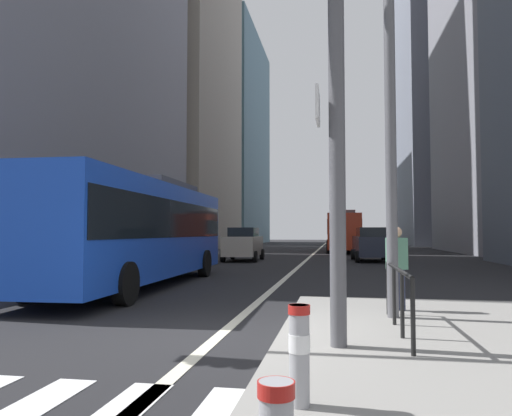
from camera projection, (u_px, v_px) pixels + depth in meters
The scene contains 17 objects.
ground_plane at pixel (305, 262), 27.28m from camera, with size 160.00×160.00×0.00m, color black.
lane_centre_line at pixel (314, 254), 37.13m from camera, with size 0.20×80.00×0.01m, color beige.
office_tower_left_mid at pixel (168, 56), 51.60m from camera, with size 12.45×18.34×41.31m, color gray.
office_tower_left_far at pixel (220, 140), 73.92m from camera, with size 12.24×23.15×31.74m, color slate.
office_tower_right_far at pixel (449, 67), 65.68m from camera, with size 13.10×22.17×48.57m, color slate.
city_bus_blue_oncoming at pixel (138, 227), 14.76m from camera, with size 2.91×11.35×3.40m.
city_bus_red_receding at pixel (343, 230), 40.66m from camera, with size 2.86×11.70×3.40m.
city_bus_red_distant at pixel (343, 231), 62.87m from camera, with size 2.71×10.94×3.40m.
car_oncoming_mid at pixel (243, 244), 28.14m from camera, with size 2.13×4.34×1.94m.
car_receding_near at pixel (341, 239), 49.57m from camera, with size 2.19×4.55×1.94m.
car_receding_far at pixel (371, 244), 27.69m from camera, with size 2.22×4.58×1.94m.
car_oncoming_far at pixel (189, 243), 29.70m from camera, with size 2.09×4.54×1.94m.
traffic_signal_gantry at pixel (178, 62), 6.95m from camera, with size 6.70×0.65×6.00m.
street_lamp_post at pixel (389, 36), 8.82m from camera, with size 5.50×0.32×8.00m.
bollard_left at pixel (299, 350), 4.21m from camera, with size 0.20×0.20×0.88m.
pedestrian_railing at pixel (398, 286), 7.42m from camera, with size 0.06×3.09×0.98m.
pedestrian_waiting at pixel (397, 264), 9.39m from camera, with size 0.41×0.29×1.63m.
Camera 1 is at (1.90, -7.48, 1.67)m, focal length 33.67 mm.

